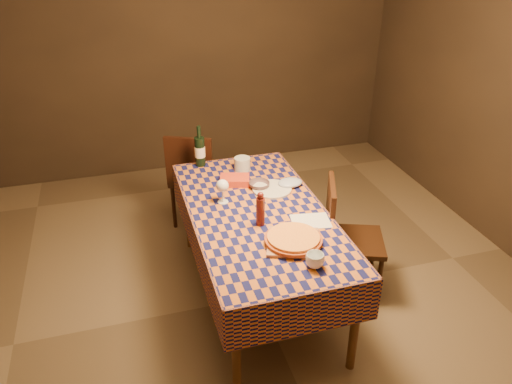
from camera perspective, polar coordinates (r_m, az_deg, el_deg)
The scene contains 16 objects.
room at distance 3.24m, azimuth 0.25°, elevation 6.59°, with size 5.00×5.10×2.70m.
dining_table at distance 3.54m, azimuth 0.23°, elevation -3.30°, with size 0.94×1.84×0.77m.
cutting_board at distance 3.17m, azimuth 4.28°, elevation -5.74°, with size 0.33×0.33×0.02m, color #A36B4C.
pizza at distance 3.16m, azimuth 4.30°, elevation -5.32°, with size 0.44×0.44×0.04m.
pepper_mill at distance 3.30m, azimuth 0.51°, elevation -2.03°, with size 0.08×0.08×0.25m.
bowl at distance 3.79m, azimuth 0.36°, elevation 0.80°, with size 0.16×0.16×0.05m, color #5B454D.
wine_glass at distance 3.56m, azimuth -3.86°, elevation 0.63°, with size 0.10×0.10×0.18m.
wine_bottle at distance 4.13m, azimuth -6.43°, elevation 4.70°, with size 0.09×0.09×0.34m.
deli_tub at distance 4.06m, azimuth -1.58°, elevation 3.23°, with size 0.13×0.13×0.11m, color silver.
takeout_container at distance 3.86m, azimuth -2.44°, elevation 1.35°, with size 0.22×0.16×0.06m, color red.
white_plate at distance 3.77m, azimuth 1.83°, elevation 0.32°, with size 0.30×0.30×0.02m, color silver.
tumbler at distance 2.97m, azimuth 6.75°, elevation -7.77°, with size 0.11×0.11×0.09m, color white.
flour_patch at distance 3.41m, azimuth 6.27°, elevation -3.32°, with size 0.26×0.20×0.00m, color silver.
flour_bag at distance 3.83m, azimuth 3.92°, elevation 1.08°, with size 0.19×0.14×0.06m, color #ACB9DC.
chair_far at distance 4.59m, azimuth -7.19°, elevation 2.02°, with size 0.56×0.56×0.93m.
chair_right at distance 3.78m, azimuth 10.06°, elevation -4.62°, with size 0.55×0.55×0.93m.
Camera 1 is at (-0.86, -2.87, 2.57)m, focal length 35.00 mm.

